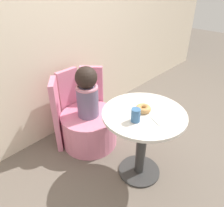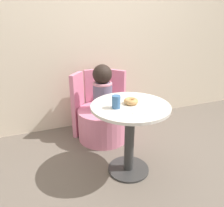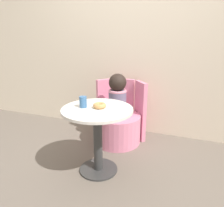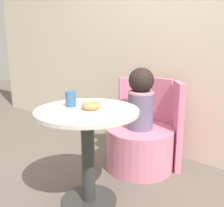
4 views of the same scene
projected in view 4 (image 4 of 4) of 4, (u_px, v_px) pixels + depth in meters
The scene contains 9 objects.
ground_plane at pixel (93, 207), 1.74m from camera, with size 12.00×12.00×0.00m, color #665B51.
back_wall at pixel (181, 27), 2.30m from camera, with size 6.00×0.06×2.40m.
round_table at pixel (88, 137), 1.70m from camera, with size 0.66×0.66×0.66m.
tub_chair at pixel (140, 148), 2.26m from camera, with size 0.57×0.57×0.36m.
booth_backrest at pixel (155, 120), 2.39m from camera, with size 0.67×0.25×0.75m.
child_figure at pixel (141, 98), 2.16m from camera, with size 0.22×0.22×0.52m.
donut at pixel (91, 106), 1.66m from camera, with size 0.12×0.12×0.04m.
cup at pixel (71, 99), 1.72m from camera, with size 0.07×0.07×0.10m.
paper_napkin at pixel (71, 114), 1.54m from camera, with size 0.15×0.15×0.01m.
Camera 4 is at (1.09, -1.09, 1.08)m, focal length 42.00 mm.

